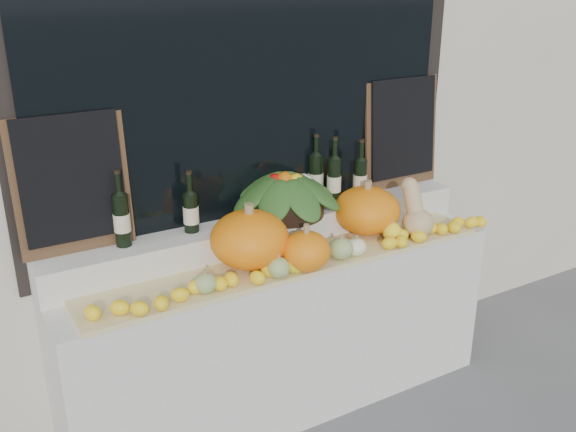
{
  "coord_description": "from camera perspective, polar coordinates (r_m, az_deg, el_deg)",
  "views": [
    {
      "loc": [
        -1.44,
        -1.02,
        2.24
      ],
      "look_at": [
        0.0,
        1.45,
        1.12
      ],
      "focal_mm": 40.0,
      "sensor_mm": 36.0,
      "label": 1
    }
  ],
  "objects": [
    {
      "name": "display_sill",
      "position": [
        3.43,
        -0.64,
        -10.22
      ],
      "size": [
        2.3,
        0.55,
        0.88
      ],
      "primitive_type": "cube",
      "color": "silver",
      "rests_on": "ground"
    },
    {
      "name": "rear_tier",
      "position": [
        3.31,
        -1.96,
        -1.35
      ],
      "size": [
        2.3,
        0.25,
        0.16
      ],
      "primitive_type": "cube",
      "color": "silver",
      "rests_on": "display_sill"
    },
    {
      "name": "straw_bedding",
      "position": [
        3.12,
        0.46,
        -4.18
      ],
      "size": [
        2.1,
        0.32,
        0.02
      ],
      "primitive_type": "cube",
      "color": "tan",
      "rests_on": "display_sill"
    },
    {
      "name": "pumpkin_left",
      "position": [
        3.02,
        -3.42,
        -2.08
      ],
      "size": [
        0.46,
        0.46,
        0.27
      ],
      "primitive_type": "ellipsoid",
      "rotation": [
        0.0,
        0.0,
        0.25
      ],
      "color": "orange",
      "rests_on": "straw_bedding"
    },
    {
      "name": "pumpkin_right",
      "position": [
        3.43,
        6.99,
        0.52
      ],
      "size": [
        0.44,
        0.44,
        0.25
      ],
      "primitive_type": "ellipsoid",
      "rotation": [
        0.0,
        0.0,
        0.28
      ],
      "color": "orange",
      "rests_on": "straw_bedding"
    },
    {
      "name": "pumpkin_center",
      "position": [
        2.99,
        1.63,
        -3.15
      ],
      "size": [
        0.27,
        0.27,
        0.19
      ],
      "primitive_type": "ellipsoid",
      "rotation": [
        0.0,
        0.0,
        -0.21
      ],
      "color": "orange",
      "rests_on": "straw_bedding"
    },
    {
      "name": "butternut_squash",
      "position": [
        3.43,
        11.31,
        0.19
      ],
      "size": [
        0.17,
        0.22,
        0.3
      ],
      "color": "tan",
      "rests_on": "straw_bedding"
    },
    {
      "name": "decorative_gourds",
      "position": [
        3.04,
        2.29,
        -3.57
      ],
      "size": [
        1.16,
        0.17,
        0.15
      ],
      "color": "#387021",
      "rests_on": "straw_bedding"
    },
    {
      "name": "lemon_heap",
      "position": [
        3.02,
        1.53,
        -4.2
      ],
      "size": [
        2.2,
        0.16,
        0.06
      ],
      "primitive_type": null,
      "color": "yellow",
      "rests_on": "straw_bedding"
    },
    {
      "name": "produce_bowl",
      "position": [
        3.28,
        -0.29,
        2.03
      ],
      "size": [
        0.62,
        0.62,
        0.24
      ],
      "color": "black",
      "rests_on": "rear_tier"
    },
    {
      "name": "wine_bottle_far_left",
      "position": [
        3.0,
        -14.57,
        -0.27
      ],
      "size": [
        0.08,
        0.08,
        0.36
      ],
      "color": "black",
      "rests_on": "rear_tier"
    },
    {
      "name": "wine_bottle_near_left",
      "position": [
        3.1,
        -8.63,
        0.38
      ],
      "size": [
        0.08,
        0.08,
        0.31
      ],
      "color": "black",
      "rests_on": "rear_tier"
    },
    {
      "name": "wine_bottle_tall",
      "position": [
        3.45,
        2.47,
        3.41
      ],
      "size": [
        0.08,
        0.08,
        0.38
      ],
      "color": "black",
      "rests_on": "rear_tier"
    },
    {
      "name": "wine_bottle_near_right",
      "position": [
        3.41,
        4.11,
        3.15
      ],
      "size": [
        0.08,
        0.08,
        0.37
      ],
      "color": "black",
      "rests_on": "rear_tier"
    },
    {
      "name": "wine_bottle_far_right",
      "position": [
        3.5,
        6.42,
        3.27
      ],
      "size": [
        0.08,
        0.08,
        0.34
      ],
      "color": "black",
      "rests_on": "rear_tier"
    },
    {
      "name": "chalkboard_left",
      "position": [
        2.94,
        -18.66,
        2.91
      ],
      "size": [
        0.5,
        0.08,
        0.62
      ],
      "rotation": [
        -0.08,
        0.0,
        0.0
      ],
      "color": "#4C331E",
      "rests_on": "rear_tier"
    },
    {
      "name": "chalkboard_right",
      "position": [
        3.74,
        10.11,
        7.48
      ],
      "size": [
        0.5,
        0.08,
        0.62
      ],
      "rotation": [
        -0.08,
        0.0,
        0.0
      ],
      "color": "#4C331E",
      "rests_on": "rear_tier"
    }
  ]
}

